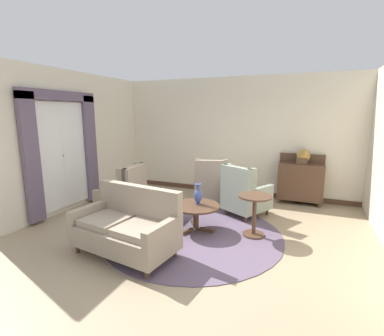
% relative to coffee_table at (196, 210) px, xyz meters
% --- Properties ---
extents(ground, '(8.85, 8.85, 0.00)m').
position_rel_coffee_table_xyz_m(ground, '(0.00, -0.47, -0.40)').
color(ground, '#9E896B').
extents(wall_back, '(6.32, 0.08, 3.03)m').
position_rel_coffee_table_xyz_m(wall_back, '(0.00, 2.69, 1.12)').
color(wall_back, beige).
rests_on(wall_back, ground).
extents(wall_left, '(0.08, 4.43, 3.03)m').
position_rel_coffee_table_xyz_m(wall_left, '(-3.08, 0.48, 1.12)').
color(wall_left, beige).
rests_on(wall_left, ground).
extents(baseboard_back, '(6.16, 0.03, 0.12)m').
position_rel_coffee_table_xyz_m(baseboard_back, '(0.00, 2.63, -0.34)').
color(baseboard_back, '#4C3323').
rests_on(baseboard_back, ground).
extents(area_rug, '(3.16, 3.16, 0.01)m').
position_rel_coffee_table_xyz_m(area_rug, '(0.00, -0.17, -0.39)').
color(area_rug, '#5B4C60').
rests_on(area_rug, ground).
extents(window_with_curtains, '(0.12, 1.87, 2.51)m').
position_rel_coffee_table_xyz_m(window_with_curtains, '(-2.98, -0.12, 0.99)').
color(window_with_curtains, silver).
extents(coffee_table, '(0.87, 0.87, 0.48)m').
position_rel_coffee_table_xyz_m(coffee_table, '(0.00, 0.00, 0.00)').
color(coffee_table, '#4C3323').
rests_on(coffee_table, ground).
extents(porcelain_vase, '(0.15, 0.15, 0.39)m').
position_rel_coffee_table_xyz_m(porcelain_vase, '(0.01, 0.06, 0.25)').
color(porcelain_vase, '#384C93').
rests_on(porcelain_vase, coffee_table).
extents(settee, '(1.67, 1.02, 1.01)m').
position_rel_coffee_table_xyz_m(settee, '(-0.65, -1.20, 0.02)').
color(settee, gray).
rests_on(settee, ground).
extents(armchair_foreground_right, '(0.97, 0.99, 1.09)m').
position_rel_coffee_table_xyz_m(armchair_foreground_right, '(-0.24, 1.57, 0.06)').
color(armchair_foreground_right, gray).
rests_on(armchair_foreground_right, ground).
extents(armchair_far_left, '(1.04, 1.09, 1.08)m').
position_rel_coffee_table_xyz_m(armchair_far_left, '(0.64, 1.07, 0.06)').
color(armchair_far_left, gray).
rests_on(armchair_far_left, ground).
extents(armchair_back_corner, '(0.88, 0.83, 1.10)m').
position_rel_coffee_table_xyz_m(armchair_back_corner, '(-1.59, 0.07, 0.06)').
color(armchair_back_corner, gray).
rests_on(armchair_back_corner, ground).
extents(side_table, '(0.58, 0.58, 0.74)m').
position_rel_coffee_table_xyz_m(side_table, '(1.02, 0.16, 0.05)').
color(side_table, '#4C3323').
rests_on(side_table, ground).
extents(sideboard, '(1.01, 0.39, 1.18)m').
position_rel_coffee_table_xyz_m(sideboard, '(1.70, 2.39, 0.15)').
color(sideboard, '#4C3323').
rests_on(sideboard, ground).
extents(gramophone, '(0.42, 0.49, 0.49)m').
position_rel_coffee_table_xyz_m(gramophone, '(1.74, 2.31, 0.80)').
color(gramophone, '#4C3323').
rests_on(gramophone, sideboard).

